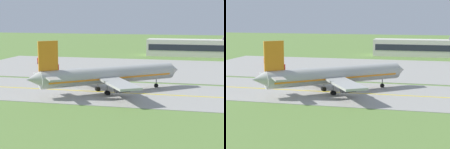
# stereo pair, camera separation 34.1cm
# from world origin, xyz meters

# --- Properties ---
(ground_plane) EXTENTS (500.00, 500.00, 0.00)m
(ground_plane) POSITION_xyz_m (0.00, 0.00, 0.00)
(ground_plane) COLOR olive
(taxiway_strip) EXTENTS (240.00, 28.00, 0.10)m
(taxiway_strip) POSITION_xyz_m (0.00, 0.00, 0.05)
(taxiway_strip) COLOR #9E9B93
(taxiway_strip) RESTS_ON ground
(apron_pad) EXTENTS (140.00, 52.00, 0.10)m
(apron_pad) POSITION_xyz_m (10.00, 42.00, 0.05)
(apron_pad) COLOR #9E9B93
(apron_pad) RESTS_ON ground
(taxiway_centreline) EXTENTS (220.00, 0.60, 0.01)m
(taxiway_centreline) POSITION_xyz_m (0.00, 0.00, 0.11)
(taxiway_centreline) COLOR yellow
(taxiway_centreline) RESTS_ON taxiway_strip
(airplane_lead) EXTENTS (32.65, 29.64, 12.70)m
(airplane_lead) POSITION_xyz_m (-2.62, -0.19, 4.13)
(airplane_lead) COLOR #ADADA8
(airplane_lead) RESTS_ON ground
(service_truck_fuel) EXTENTS (4.51, 6.28, 2.60)m
(service_truck_fuel) POSITION_xyz_m (-28.30, 25.99, 1.53)
(service_truck_fuel) COLOR red
(service_truck_fuel) RESTS_ON ground
(service_truck_pushback) EXTENTS (2.41, 6.02, 2.65)m
(service_truck_pushback) POSITION_xyz_m (-39.19, 46.12, 1.53)
(service_truck_pushback) COLOR red
(service_truck_pushback) RESTS_ON ground
(terminal_building) EXTENTS (48.17, 8.93, 8.43)m
(terminal_building) POSITION_xyz_m (18.06, 84.81, 3.64)
(terminal_building) COLOR beige
(terminal_building) RESTS_ON ground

